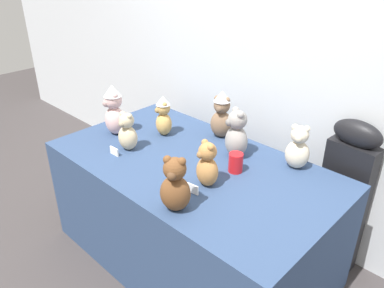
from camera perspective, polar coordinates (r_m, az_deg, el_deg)
The scene contains 15 objects.
ground_plane at distance 2.54m, azimuth -4.14°, elevation -19.07°, with size 10.00×10.00×0.00m, color #3D3838.
wall_back at distance 2.55m, azimuth 11.77°, elevation 14.68°, with size 7.00×0.08×2.60m, color silver.
display_table at distance 2.43m, azimuth -0.00°, elevation -10.13°, with size 1.70×0.95×0.72m, color navy.
instrument_case at distance 2.48m, azimuth 21.69°, elevation -7.29°, with size 0.29×0.14×1.00m.
teddy_bear_chestnut at distance 1.78m, azimuth -2.54°, elevation -6.23°, with size 0.19×0.18×0.29m.
teddy_bear_mocha at distance 2.47m, azimuth 4.43°, elevation 4.38°, with size 0.18×0.16×0.32m.
teddy_bear_cream at distance 2.20m, azimuth 15.54°, elevation -0.60°, with size 0.17×0.15×0.26m.
teddy_bear_honey at distance 2.50m, azimuth -4.29°, elevation 4.18°, with size 0.15×0.14×0.27m.
teddy_bear_blush at distance 2.55m, azimuth -11.56°, elevation 4.94°, with size 0.18×0.17×0.34m.
teddy_bear_caramel at distance 1.97m, azimuth 2.28°, elevation -3.17°, with size 0.16×0.15×0.25m.
teddy_bear_ash at distance 2.25m, azimuth 6.65°, elevation 1.41°, with size 0.20×0.19×0.30m.
teddy_bear_sand at distance 2.35m, azimuth -9.63°, elevation 1.72°, with size 0.14×0.12×0.25m.
party_cup_red at distance 2.13m, azimuth 6.54°, elevation -2.77°, with size 0.08×0.08×0.11m, color red.
name_card_front_left at distance 1.95m, azimuth 0.08°, elevation -6.70°, with size 0.07×0.01×0.05m, color white.
name_card_front_middle at distance 2.33m, azimuth -11.53°, elevation -1.08°, with size 0.07×0.01×0.05m, color white.
Camera 1 is at (1.33, -1.13, 1.85)m, focal length 35.73 mm.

